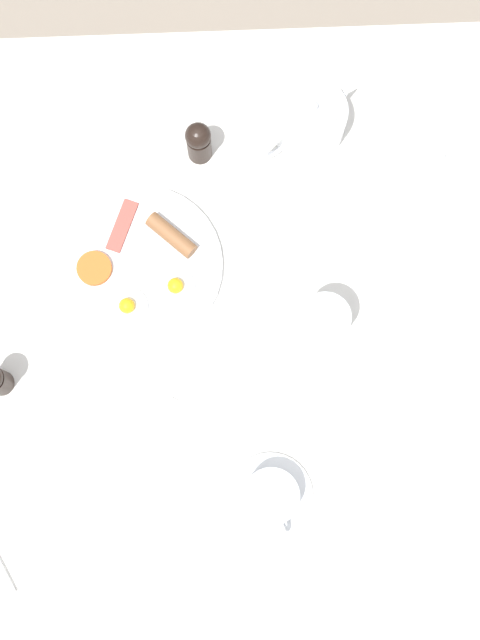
{
  "coord_description": "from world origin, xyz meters",
  "views": [
    {
      "loc": [
        0.26,
        -0.01,
        2.18
      ],
      "look_at": [
        0.0,
        0.0,
        0.75
      ],
      "focal_mm": 50.0,
      "sensor_mm": 36.0,
      "label": 1
    }
  ],
  "objects_px": {
    "breakfast_plate": "(140,266)",
    "knife_by_plate": "(142,461)",
    "teapot_near": "(309,121)",
    "pepper_grinder": "(199,142)",
    "teacup_with_saucer_left": "(271,496)",
    "water_glass_short": "(323,323)"
  },
  "relations": [
    {
      "from": "breakfast_plate",
      "to": "water_glass_short",
      "type": "bearing_deg",
      "value": 68.36
    },
    {
      "from": "teacup_with_saucer_left",
      "to": "knife_by_plate",
      "type": "distance_m",
      "value": 0.21
    },
    {
      "from": "breakfast_plate",
      "to": "knife_by_plate",
      "type": "xyz_separation_m",
      "value": [
        0.32,
        -0.0,
        -0.01
      ]
    },
    {
      "from": "teapot_near",
      "to": "knife_by_plate",
      "type": "relative_size",
      "value": 0.84
    },
    {
      "from": "breakfast_plate",
      "to": "water_glass_short",
      "type": "distance_m",
      "value": 0.32
    },
    {
      "from": "water_glass_short",
      "to": "pepper_grinder",
      "type": "height_order",
      "value": "water_glass_short"
    },
    {
      "from": "pepper_grinder",
      "to": "breakfast_plate",
      "type": "bearing_deg",
      "value": -28.13
    },
    {
      "from": "pepper_grinder",
      "to": "knife_by_plate",
      "type": "xyz_separation_m",
      "value": [
        0.52,
        -0.11,
        -0.05
      ]
    },
    {
      "from": "breakfast_plate",
      "to": "pepper_grinder",
      "type": "distance_m",
      "value": 0.23
    },
    {
      "from": "teapot_near",
      "to": "knife_by_plate",
      "type": "bearing_deg",
      "value": -153.6
    },
    {
      "from": "breakfast_plate",
      "to": "pepper_grinder",
      "type": "bearing_deg",
      "value": 151.87
    },
    {
      "from": "breakfast_plate",
      "to": "teapot_near",
      "type": "relative_size",
      "value": 1.63
    },
    {
      "from": "water_glass_short",
      "to": "pepper_grinder",
      "type": "bearing_deg",
      "value": -149.04
    },
    {
      "from": "teapot_near",
      "to": "teacup_with_saucer_left",
      "type": "distance_m",
      "value": 0.62
    },
    {
      "from": "teapot_near",
      "to": "water_glass_short",
      "type": "height_order",
      "value": "teapot_near"
    },
    {
      "from": "teacup_with_saucer_left",
      "to": "pepper_grinder",
      "type": "height_order",
      "value": "pepper_grinder"
    },
    {
      "from": "breakfast_plate",
      "to": "teacup_with_saucer_left",
      "type": "xyz_separation_m",
      "value": [
        0.38,
        0.2,
        0.02
      ]
    },
    {
      "from": "breakfast_plate",
      "to": "knife_by_plate",
      "type": "distance_m",
      "value": 0.32
    },
    {
      "from": "breakfast_plate",
      "to": "pepper_grinder",
      "type": "xyz_separation_m",
      "value": [
        -0.2,
        0.11,
        0.04
      ]
    },
    {
      "from": "breakfast_plate",
      "to": "teapot_near",
      "type": "bearing_deg",
      "value": 128.3
    },
    {
      "from": "teapot_near",
      "to": "pepper_grinder",
      "type": "xyz_separation_m",
      "value": [
        0.03,
        -0.19,
        0.01
      ]
    },
    {
      "from": "knife_by_plate",
      "to": "teapot_near",
      "type": "bearing_deg",
      "value": 151.92
    }
  ]
}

